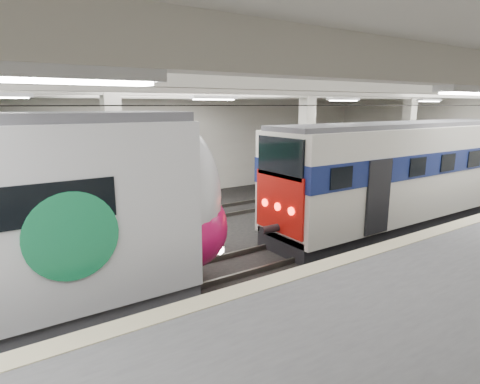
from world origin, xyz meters
TOP-DOWN VIEW (x-y plane):
  - station_hall at (0.00, -1.74)m, footprint 36.00×24.00m
  - older_rer at (7.12, 0.00)m, footprint 12.15×2.68m

SIDE VIEW (x-z plane):
  - older_rer at x=7.12m, z-range 0.10..4.17m
  - station_hall at x=0.00m, z-range 0.37..6.12m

